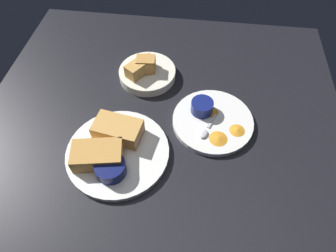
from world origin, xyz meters
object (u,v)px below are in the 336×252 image
at_px(sandwich_half_near, 118,130).
at_px(bread_basket_rear, 146,72).
at_px(ramekin_dark_sauce, 110,168).
at_px(plate_chips_companion, 213,121).
at_px(ramekin_light_gravy, 202,106).
at_px(plate_sandwich_main, 118,152).
at_px(spoon_by_gravy_ramekin, 206,131).
at_px(spoon_by_dark_ramekin, 115,151).
at_px(sandwich_half_far, 98,155).

bearing_deg(sandwich_half_near, bread_basket_rear, 82.24).
bearing_deg(ramekin_dark_sauce, bread_basket_rear, 85.72).
distance_m(plate_chips_companion, ramekin_light_gravy, 0.05).
relative_size(plate_sandwich_main, sandwich_half_near, 1.98).
distance_m(sandwich_half_near, spoon_by_gravy_ramekin, 0.25).
relative_size(sandwich_half_near, spoon_by_dark_ramekin, 1.43).
height_order(sandwich_half_far, bread_basket_rear, bread_basket_rear).
height_order(ramekin_light_gravy, bread_basket_rear, bread_basket_rear).
height_order(sandwich_half_near, plate_chips_companion, sandwich_half_near).
xyz_separation_m(ramekin_light_gravy, spoon_by_gravy_ramekin, (0.02, -0.08, -0.02)).
bearing_deg(ramekin_light_gravy, bread_basket_rear, 144.50).
height_order(plate_chips_companion, ramekin_light_gravy, ramekin_light_gravy).
distance_m(plate_sandwich_main, sandwich_half_far, 0.06).
distance_m(plate_sandwich_main, ramekin_dark_sauce, 0.07).
height_order(plate_chips_companion, spoon_by_gravy_ramekin, spoon_by_gravy_ramekin).
distance_m(ramekin_dark_sauce, spoon_by_dark_ramekin, 0.06).
bearing_deg(ramekin_light_gravy, ramekin_dark_sauce, -133.20).
relative_size(plate_sandwich_main, sandwich_half_far, 1.97).
bearing_deg(bread_basket_rear, plate_chips_companion, -36.21).
relative_size(ramekin_dark_sauce, ramekin_light_gravy, 1.21).
bearing_deg(sandwich_half_near, plate_chips_companion, 18.51).
xyz_separation_m(sandwich_half_far, ramekin_light_gravy, (0.26, 0.20, -0.00)).
height_order(spoon_by_dark_ramekin, bread_basket_rear, bread_basket_rear).
distance_m(sandwich_half_far, spoon_by_dark_ramekin, 0.05).
height_order(sandwich_half_near, bread_basket_rear, bread_basket_rear).
height_order(plate_sandwich_main, ramekin_light_gravy, ramekin_light_gravy).
bearing_deg(plate_sandwich_main, bread_basket_rear, 84.99).
relative_size(plate_sandwich_main, spoon_by_gravy_ramekin, 2.92).
relative_size(ramekin_dark_sauce, plate_chips_companion, 0.33).
bearing_deg(plate_chips_companion, ramekin_dark_sauce, -141.37).
xyz_separation_m(ramekin_dark_sauce, plate_chips_companion, (0.26, 0.20, -0.03)).
bearing_deg(plate_sandwich_main, plate_chips_companion, 28.94).
relative_size(sandwich_half_near, sandwich_half_far, 1.00).
bearing_deg(ramekin_light_gravy, sandwich_half_far, -142.01).
relative_size(sandwich_half_far, ramekin_dark_sauce, 1.79).
bearing_deg(sandwich_half_near, spoon_by_dark_ramekin, -88.04).
bearing_deg(spoon_by_dark_ramekin, ramekin_dark_sauce, -85.24).
distance_m(sandwich_half_far, plate_chips_companion, 0.35).
bearing_deg(ramekin_dark_sauce, sandwich_half_near, 93.42).
xyz_separation_m(plate_sandwich_main, sandwich_half_far, (-0.04, -0.03, 0.03)).
distance_m(spoon_by_dark_ramekin, bread_basket_rear, 0.31).
bearing_deg(ramekin_light_gravy, plate_chips_companion, -39.81).
bearing_deg(sandwich_half_near, ramekin_dark_sauce, -86.58).
xyz_separation_m(sandwich_half_far, plate_chips_companion, (0.30, 0.17, -0.03)).
distance_m(plate_chips_companion, bread_basket_rear, 0.28).
bearing_deg(sandwich_half_near, ramekin_light_gravy, 27.44).
relative_size(sandwich_half_far, plate_chips_companion, 0.60).
bearing_deg(plate_chips_companion, sandwich_half_near, -161.49).
height_order(spoon_by_dark_ramekin, plate_chips_companion, spoon_by_dark_ramekin).
xyz_separation_m(sandwich_half_far, bread_basket_rear, (0.07, 0.34, -0.02)).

